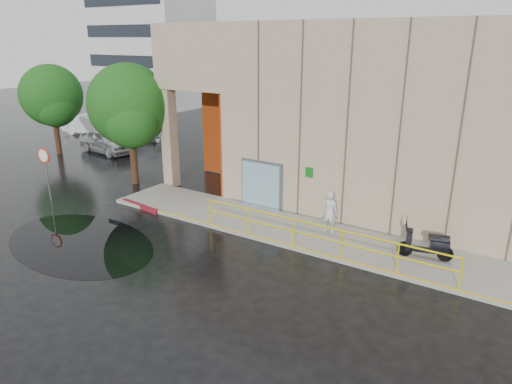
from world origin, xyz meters
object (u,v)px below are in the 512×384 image
at_px(car_a, 107,141).
at_px(stop_sign, 45,162).
at_px(person, 329,212).
at_px(car_c, 144,132).
at_px(tree_far, 52,98).
at_px(red_curb, 140,206).
at_px(car_b, 92,125).
at_px(scooter, 427,237).
at_px(tree_near, 129,109).

bearing_deg(car_a, stop_sign, -138.31).
xyz_separation_m(person, car_c, (-18.84, 8.57, -0.33)).
height_order(person, car_c, person).
height_order(stop_sign, tree_far, tree_far).
bearing_deg(car_a, red_curb, -115.20).
distance_m(red_curb, car_b, 18.33).
height_order(scooter, car_b, car_b).
bearing_deg(car_c, person, -138.05).
relative_size(person, tree_near, 0.27).
relative_size(stop_sign, car_c, 0.55).
bearing_deg(red_curb, tree_near, 139.48).
height_order(red_curb, car_a, car_a).
bearing_deg(scooter, red_curb, 172.72).
bearing_deg(car_b, person, -121.18).
distance_m(car_a, tree_far, 4.22).
xyz_separation_m(stop_sign, car_b, (-11.04, 11.28, -1.08)).
relative_size(stop_sign, tree_near, 0.41).
xyz_separation_m(person, scooter, (3.70, -0.22, -0.04)).
bearing_deg(person, car_c, -32.38).
height_order(scooter, car_c, scooter).
distance_m(scooter, car_a, 22.40).
xyz_separation_m(person, red_curb, (-8.48, -1.78, -0.91)).
bearing_deg(car_c, car_b, 72.91).
xyz_separation_m(stop_sign, car_c, (-5.90, 11.86, -1.20)).
bearing_deg(person, stop_sign, 6.34).
relative_size(car_c, tree_far, 0.80).
height_order(red_curb, tree_far, tree_far).
distance_m(person, car_c, 20.70).
relative_size(scooter, car_a, 0.41).
bearing_deg(tree_near, tree_far, 168.10).
bearing_deg(tree_near, person, -3.17).
bearing_deg(person, scooter, 168.60).
bearing_deg(stop_sign, car_c, 133.17).
bearing_deg(tree_far, scooter, -6.59).
distance_m(red_curb, tree_near, 5.37).
bearing_deg(car_c, tree_far, 140.72).
bearing_deg(scooter, stop_sign, 175.89).
bearing_deg(tree_near, car_b, 149.89).
xyz_separation_m(car_a, car_b, (-5.79, 3.43, 0.01)).
xyz_separation_m(scooter, car_c, (-22.54, 8.79, -0.29)).
distance_m(stop_sign, red_curb, 5.04).
bearing_deg(person, red_curb, 3.92).
bearing_deg(red_curb, scooter, 7.27).
xyz_separation_m(scooter, car_b, (-27.67, 8.21, -0.17)).
xyz_separation_m(person, stop_sign, (-12.94, -3.29, 0.86)).
distance_m(stop_sign, car_b, 15.81).
relative_size(scooter, tree_near, 0.30).
bearing_deg(stop_sign, person, 30.99).
xyz_separation_m(scooter, red_curb, (-12.17, -1.55, -0.87)).
relative_size(car_b, car_c, 1.04).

